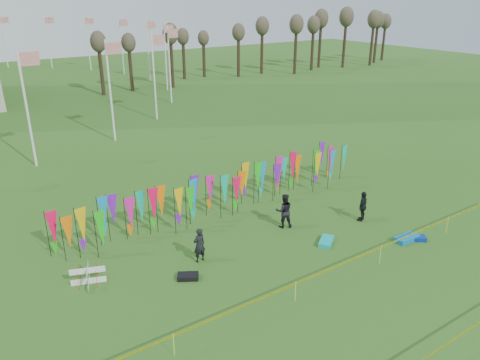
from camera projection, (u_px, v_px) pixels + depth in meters
ground at (311, 273)px, 20.24m from camera, size 160.00×160.00×0.00m
banner_row at (226, 187)px, 25.39m from camera, size 18.64×0.64×2.38m
caution_tape_near at (327, 271)px, 18.99m from camera, size 26.00×0.02×0.90m
caution_tape_far at (443, 347)px, 14.93m from camera, size 26.00×0.02×0.90m
tree_line at (273, 30)px, 68.41m from camera, size 53.92×1.92×7.84m
box_kite at (88, 276)px, 19.35m from camera, size 0.73×0.73×0.81m
person_left at (199, 245)px, 20.88m from camera, size 0.63×0.48×1.64m
person_mid at (284, 211)px, 23.96m from camera, size 1.04×0.89×1.83m
person_right at (363, 206)px, 24.67m from camera, size 1.11×0.90×1.65m
kite_bag_turquoise at (326, 241)px, 22.62m from camera, size 1.24×1.09×0.22m
kite_bag_blue at (416, 238)px, 22.96m from camera, size 1.06×0.97×0.20m
kite_bag_black at (188, 276)px, 19.84m from camera, size 1.03×0.90×0.21m
kite_bag_teal at (407, 238)px, 22.88m from camera, size 1.31×0.67×0.25m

